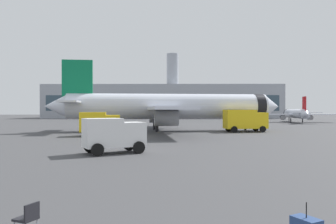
# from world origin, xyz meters

# --- Properties ---
(airplane_at_gate) EXTENTS (35.76, 32.35, 10.50)m
(airplane_at_gate) POSITION_xyz_m (-0.39, 47.62, 3.66)
(airplane_at_gate) COLOR silver
(airplane_at_gate) RESTS_ON ground
(airplane_taxiing) EXTENTS (18.96, 20.97, 6.15)m
(airplane_taxiing) POSITION_xyz_m (31.28, 81.06, 2.14)
(airplane_taxiing) COLOR silver
(airplane_taxiing) RESTS_ON ground
(service_truck) EXTENTS (5.11, 3.23, 2.90)m
(service_truck) POSITION_xyz_m (-8.61, 38.00, 1.61)
(service_truck) COLOR yellow
(service_truck) RESTS_ON ground
(fuel_truck) EXTENTS (6.30, 3.49, 3.20)m
(fuel_truck) POSITION_xyz_m (10.81, 45.34, 1.77)
(fuel_truck) COLOR yellow
(fuel_truck) RESTS_ON ground
(cargo_van) EXTENTS (4.83, 3.89, 2.60)m
(cargo_van) POSITION_xyz_m (-4.03, 21.69, 1.45)
(cargo_van) COLOR white
(cargo_van) RESTS_ON ground
(safety_cone_near) EXTENTS (0.44, 0.44, 0.70)m
(safety_cone_near) POSITION_xyz_m (-5.02, 28.21, 0.35)
(safety_cone_near) COLOR #F2590C
(safety_cone_near) RESTS_ON ground
(safety_cone_mid) EXTENTS (0.44, 0.44, 0.75)m
(safety_cone_mid) POSITION_xyz_m (11.93, 52.98, 0.37)
(safety_cone_mid) COLOR #F2590C
(safety_cone_mid) RESTS_ON ground
(gate_chair) EXTENTS (0.63, 0.63, 0.86)m
(gate_chair) POSITION_xyz_m (-3.39, 5.51, 0.50)
(gate_chair) COLOR black
(gate_chair) RESTS_ON ground
(terminal_building) EXTENTS (86.24, 17.94, 24.18)m
(terminal_building) POSITION_xyz_m (-3.09, 123.30, 6.24)
(terminal_building) COLOR #9EA3AD
(terminal_building) RESTS_ON ground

